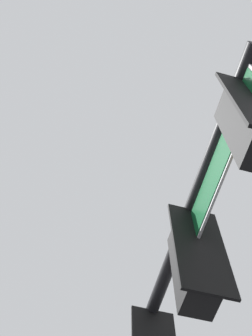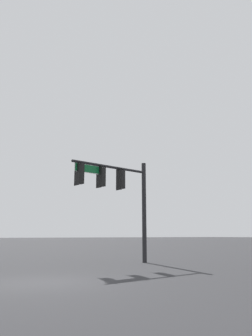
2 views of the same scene
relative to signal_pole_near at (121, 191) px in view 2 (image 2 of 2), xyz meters
The scene contains 2 objects.
ground_plane 8.94m from the signal_pole_near, 41.38° to the left, with size 400.00×400.00×0.00m, color #2D2D30.
signal_pole_near is the anchor object (origin of this frame).
Camera 2 is at (3.27, 12.07, 1.66)m, focal length 35.00 mm.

